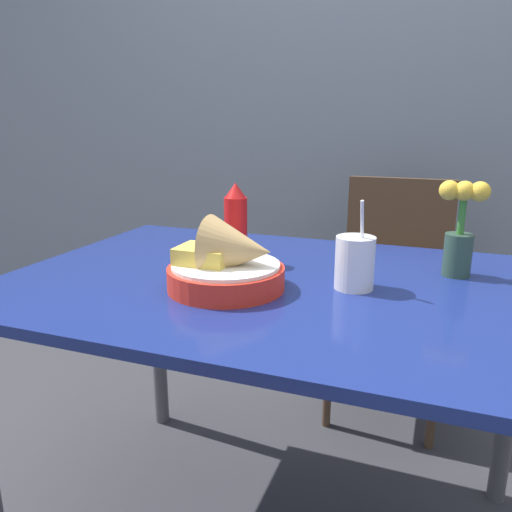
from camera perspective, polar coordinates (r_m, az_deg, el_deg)
name	(u,v)px	position (r m, az deg, el deg)	size (l,w,h in m)	color
wall_window	(371,69)	(2.35, 13.04, 20.07)	(7.00, 0.06, 2.60)	slate
dining_table	(278,316)	(1.19, 2.48, -6.86)	(1.26, 0.86, 0.73)	navy
chair_far_window	(394,275)	(1.97, 15.48, -2.13)	(0.40, 0.40, 0.88)	#473323
food_basket	(230,264)	(1.07, -3.00, -0.95)	(0.26, 0.26, 0.16)	red
ketchup_bottle	(236,224)	(1.27, -2.33, 3.63)	(0.06, 0.06, 0.21)	red
drink_cup	(354,265)	(1.10, 11.18, -1.00)	(0.09, 0.09, 0.20)	silver
flower_vase	(460,229)	(1.25, 22.33, 2.91)	(0.11, 0.06, 0.22)	#2D4738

